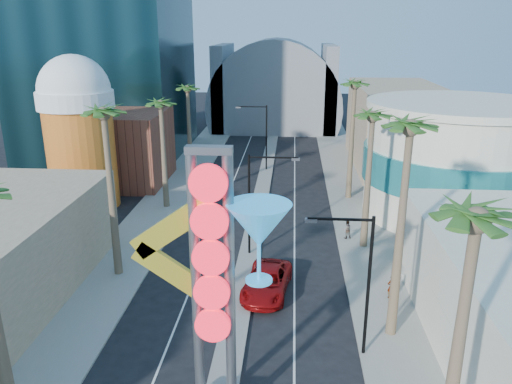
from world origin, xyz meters
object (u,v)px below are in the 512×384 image
red_pickup (267,282)px  pedestrian_b (347,229)px  neon_sign (232,273)px  pedestrian_a (391,287)px

red_pickup → pedestrian_b: (6.12, 9.16, 0.10)m
neon_sign → pedestrian_a: neon_sign is taller
neon_sign → pedestrian_a: size_ratio=7.89×
neon_sign → pedestrian_b: neon_sign is taller
pedestrian_a → red_pickup: bearing=-17.6°
neon_sign → red_pickup: (0.85, 11.26, -6.48)m
red_pickup → neon_sign: bearing=-87.1°
pedestrian_a → pedestrian_b: (-1.91, 9.48, -0.02)m
red_pickup → pedestrian_b: size_ratio=3.84×
pedestrian_a → pedestrian_b: bearing=-94.0°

